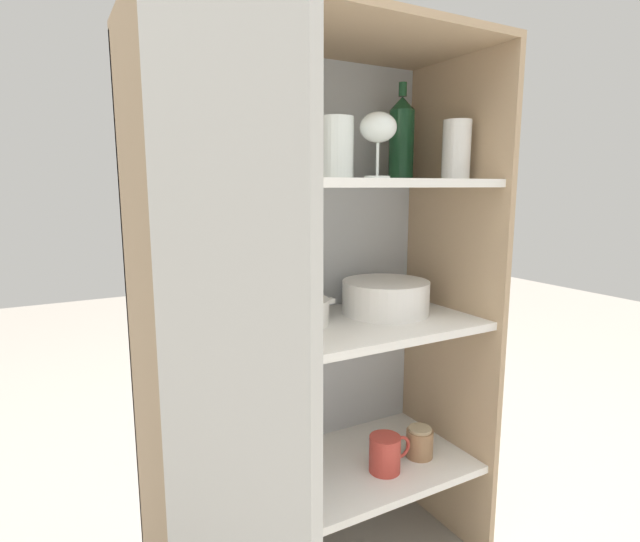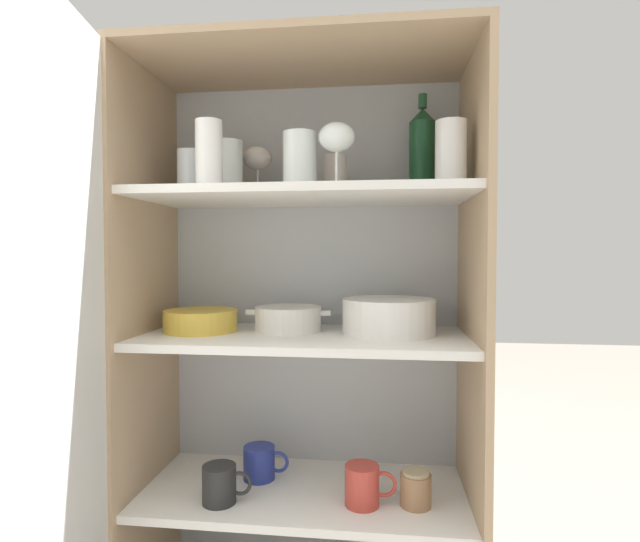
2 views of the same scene
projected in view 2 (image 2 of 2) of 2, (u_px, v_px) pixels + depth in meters
cupboard_back_panel at (314, 323)px, 1.45m from camera, size 0.85×0.02×1.35m
cupboard_side_left at (148, 330)px, 1.31m from camera, size 0.02×0.40×1.35m
cupboard_side_right at (473, 337)px, 1.21m from camera, size 0.02×0.40×1.35m
cupboard_top_panel at (303, 60)px, 1.24m from camera, size 0.85×0.40×0.02m
shelf_board_lower at (304, 492)px, 1.28m from camera, size 0.81×0.37×0.02m
shelf_board_middle at (304, 338)px, 1.26m from camera, size 0.81×0.37×0.02m
shelf_board_upper at (304, 196)px, 1.25m from camera, size 0.81×0.37×0.02m
cupboard_door at (57, 365)px, 0.90m from camera, size 0.09×0.42×1.35m
tumbler_glass_0 at (335, 175)px, 1.31m from camera, size 0.06×0.06×0.10m
tumbler_glass_1 at (227, 167)px, 1.26m from camera, size 0.08×0.08×0.13m
tumbler_glass_2 at (209, 153)px, 1.14m from camera, size 0.06×0.06×0.15m
tumbler_glass_3 at (451, 154)px, 1.14m from camera, size 0.07×0.07×0.15m
tumbler_glass_4 at (190, 172)px, 1.29m from camera, size 0.07×0.07×0.11m
tumbler_glass_5 at (298, 161)px, 1.19m from camera, size 0.08×0.08×0.13m
wine_glass_0 at (337, 139)px, 1.14m from camera, size 0.08×0.08×0.15m
wine_glass_1 at (222, 155)px, 1.34m from camera, size 0.09×0.09×0.15m
wine_glass_2 at (257, 160)px, 1.35m from camera, size 0.08×0.08×0.14m
wine_bottle at (422, 151)px, 1.30m from camera, size 0.07×0.07×0.26m
plate_stack_white at (389, 316)px, 1.27m from camera, size 0.24×0.24×0.09m
mixing_bowl_large at (201, 319)px, 1.31m from camera, size 0.19×0.19×0.06m
casserole_dish at (288, 318)px, 1.32m from camera, size 0.23×0.18×0.06m
coffee_mug_primary at (220, 484)px, 1.20m from camera, size 0.12×0.08×0.09m
coffee_mug_extra_1 at (363, 485)px, 1.19m from camera, size 0.12×0.08×0.10m
coffee_mug_extra_2 at (260, 463)px, 1.33m from camera, size 0.12×0.08×0.09m
storage_jar at (416, 489)px, 1.19m from camera, size 0.07×0.07×0.08m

